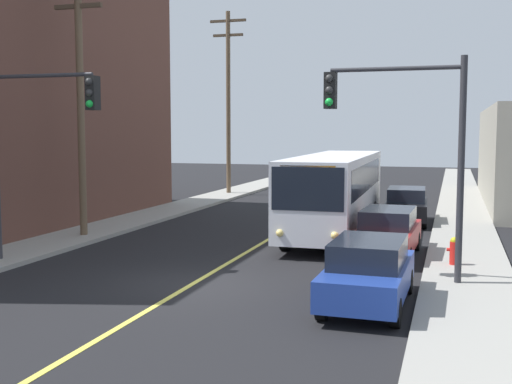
{
  "coord_description": "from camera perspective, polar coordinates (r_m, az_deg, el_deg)",
  "views": [
    {
      "loc": [
        6.75,
        -15.97,
        4.21
      ],
      "look_at": [
        0.0,
        5.9,
        2.0
      ],
      "focal_mm": 44.95,
      "sensor_mm": 36.0,
      "label": 1
    }
  ],
  "objects": [
    {
      "name": "sidewalk_right",
      "position": [
        26.31,
        18.06,
        -3.8
      ],
      "size": [
        2.5,
        90.0,
        0.15
      ],
      "primitive_type": "cube",
      "color": "gray",
      "rests_on": "ground"
    },
    {
      "name": "traffic_signal_left_corner",
      "position": [
        20.69,
        -18.94,
        5.48
      ],
      "size": [
        3.75,
        0.48,
        6.0
      ],
      "color": "#2D2D33",
      "rests_on": "sidewalk_left"
    },
    {
      "name": "city_bus",
      "position": [
        26.3,
        7.12,
        0.25
      ],
      "size": [
        2.84,
        12.21,
        3.2
      ],
      "color": "silver",
      "rests_on": "ground"
    },
    {
      "name": "parked_car_red",
      "position": [
        21.78,
        11.65,
        -3.5
      ],
      "size": [
        1.95,
        4.46,
        1.62
      ],
      "color": "maroon",
      "rests_on": "ground"
    },
    {
      "name": "parked_car_black",
      "position": [
        29.78,
        13.24,
        -1.13
      ],
      "size": [
        1.97,
        4.47,
        1.62
      ],
      "color": "black",
      "rests_on": "ground"
    },
    {
      "name": "lane_stripe_center",
      "position": [
        31.98,
        4.81,
        -2.06
      ],
      "size": [
        0.16,
        60.0,
        0.01
      ],
      "primitive_type": "cube",
      "color": "#D8CC4C",
      "rests_on": "ground"
    },
    {
      "name": "fire_hydrant",
      "position": [
        20.38,
        17.22,
        -4.98
      ],
      "size": [
        0.44,
        0.26,
        0.84
      ],
      "color": "red",
      "rests_on": "sidewalk_right"
    },
    {
      "name": "traffic_signal_right_corner",
      "position": [
        17.71,
        12.88,
        5.68
      ],
      "size": [
        3.75,
        0.48,
        6.0
      ],
      "color": "#2D2D33",
      "rests_on": "sidewalk_right"
    },
    {
      "name": "ground_plane",
      "position": [
        17.84,
        -5.65,
        -8.16
      ],
      "size": [
        120.0,
        120.0,
        0.0
      ],
      "primitive_type": "plane",
      "color": "black"
    },
    {
      "name": "parked_car_blue",
      "position": [
        15.66,
        9.98,
        -6.98
      ],
      "size": [
        1.89,
        4.43,
        1.62
      ],
      "color": "navy",
      "rests_on": "ground"
    },
    {
      "name": "utility_pole_near",
      "position": [
        25.71,
        -15.37,
        8.81
      ],
      "size": [
        2.4,
        0.28,
        10.24
      ],
      "color": "brown",
      "rests_on": "sidewalk_left"
    },
    {
      "name": "utility_pole_mid",
      "position": [
        41.78,
        -2.48,
        8.63
      ],
      "size": [
        2.4,
        0.28,
        11.62
      ],
      "color": "brown",
      "rests_on": "sidewalk_left"
    },
    {
      "name": "sidewalk_left",
      "position": [
        29.79,
        -11.08,
        -2.57
      ],
      "size": [
        2.5,
        90.0,
        0.15
      ],
      "primitive_type": "cube",
      "color": "gray",
      "rests_on": "ground"
    }
  ]
}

